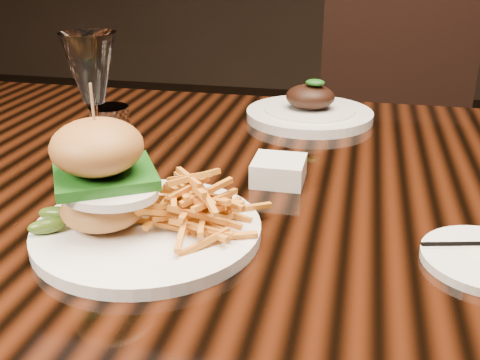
% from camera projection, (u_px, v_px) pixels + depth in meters
% --- Properties ---
extents(dining_table, '(1.60, 0.90, 0.75)m').
position_uv_depth(dining_table, '(298.00, 223.00, 0.86)').
color(dining_table, black).
rests_on(dining_table, ground).
extents(burger_plate, '(0.27, 0.27, 0.18)m').
position_uv_depth(burger_plate, '(141.00, 199.00, 0.65)').
color(burger_plate, white).
rests_on(burger_plate, dining_table).
extents(ramekin, '(0.08, 0.08, 0.03)m').
position_uv_depth(ramekin, '(279.00, 171.00, 0.81)').
color(ramekin, white).
rests_on(ramekin, dining_table).
extents(wine_glass, '(0.08, 0.08, 0.21)m').
position_uv_depth(wine_glass, '(91.00, 73.00, 0.77)').
color(wine_glass, white).
rests_on(wine_glass, dining_table).
extents(water_tumbler, '(0.06, 0.06, 0.08)m').
position_uv_depth(water_tumbler, '(111.00, 133.00, 0.89)').
color(water_tumbler, white).
rests_on(water_tumbler, dining_table).
extents(far_dish, '(0.25, 0.25, 0.08)m').
position_uv_depth(far_dish, '(310.00, 112.00, 1.09)').
color(far_dish, white).
rests_on(far_dish, dining_table).
extents(chair_far, '(0.47, 0.47, 0.95)m').
position_uv_depth(chair_far, '(393.00, 134.00, 1.68)').
color(chair_far, black).
rests_on(chair_far, ground).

